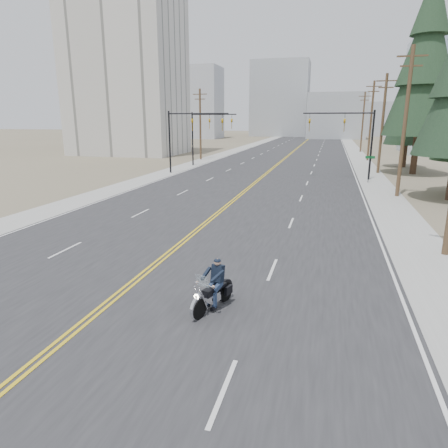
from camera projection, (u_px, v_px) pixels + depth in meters
ground_plane at (117, 297)px, 14.21m from camera, size 400.00×400.00×0.00m
road at (294, 151)px, 79.64m from camera, size 20.00×200.00×0.01m
sidewalk_left at (238, 149)px, 82.48m from camera, size 3.00×200.00×0.01m
sidewalk_right at (355, 152)px, 76.79m from camera, size 3.00×200.00×0.01m
traffic_mast_left at (186, 130)px, 45.08m from camera, size 7.10×0.26×7.00m
traffic_mast_right at (352, 131)px, 40.64m from camera, size 7.10×0.26×7.00m
traffic_mast_far at (204, 129)px, 52.66m from camera, size 6.10×0.26×7.00m
street_sign at (370, 164)px, 39.12m from camera, size 0.90×0.06×2.62m
utility_pole_b at (405, 121)px, 31.09m from camera, size 2.20×0.30×11.50m
utility_pole_c at (383, 122)px, 45.17m from camera, size 2.20×0.30×11.00m
utility_pole_d at (371, 120)px, 59.13m from camera, size 2.20×0.30×11.50m
utility_pole_e at (363, 121)px, 75.08m from camera, size 2.20×0.30×11.00m
utility_pole_left at (200, 123)px, 60.77m from camera, size 2.20×0.30×10.50m
apartment_block at (127, 66)px, 68.72m from camera, size 18.00×14.00×30.00m
haze_bldg_a at (198, 103)px, 127.55m from camera, size 14.00×12.00×22.00m
haze_bldg_b at (336, 116)px, 127.28m from camera, size 18.00×14.00×14.00m
haze_bldg_d at (280, 99)px, 144.71m from camera, size 20.00×15.00×26.00m
haze_bldg_e at (383, 119)px, 146.69m from camera, size 14.00×14.00×12.00m
haze_bldg_f at (173, 114)px, 146.05m from camera, size 12.00×12.00×16.00m
motorcyclist at (213, 286)px, 13.04m from camera, size 1.56×2.36×1.70m
conifer_tall at (426, 58)px, 42.67m from camera, size 7.79×7.79×21.63m
conifer_far at (410, 100)px, 50.29m from camera, size 5.45×5.45×14.60m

